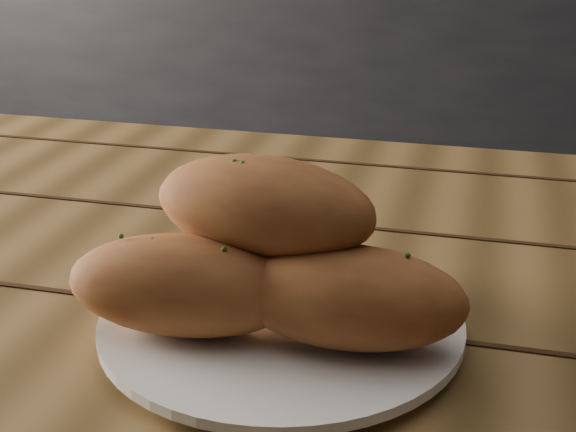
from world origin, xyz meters
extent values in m
cube|color=black|center=(0.00, 1.70, 0.45)|extent=(2.80, 0.60, 0.90)
cube|color=brown|center=(0.42, -0.26, 0.73)|extent=(1.55, 0.81, 0.04)
cylinder|color=brown|center=(-0.23, 0.09, 0.35)|extent=(0.07, 0.07, 0.71)
cylinder|color=white|center=(0.24, -0.38, 0.76)|extent=(0.25, 0.25, 0.01)
cylinder|color=white|center=(0.24, -0.38, 0.76)|extent=(0.27, 0.27, 0.01)
ellipsoid|color=#A4632D|center=(0.18, -0.42, 0.80)|extent=(0.18, 0.09, 0.07)
ellipsoid|color=#A4632D|center=(0.30, -0.41, 0.80)|extent=(0.17, 0.08, 0.07)
ellipsoid|color=#A4632D|center=(0.24, -0.32, 0.80)|extent=(0.11, 0.17, 0.07)
ellipsoid|color=#A4632D|center=(0.23, -0.39, 0.86)|extent=(0.17, 0.10, 0.07)
camera|label=1|loc=(0.38, -0.89, 1.06)|focal=50.00mm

